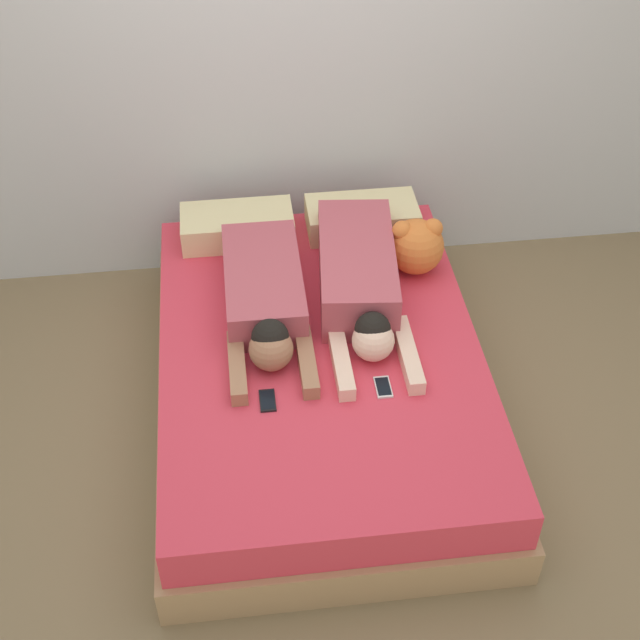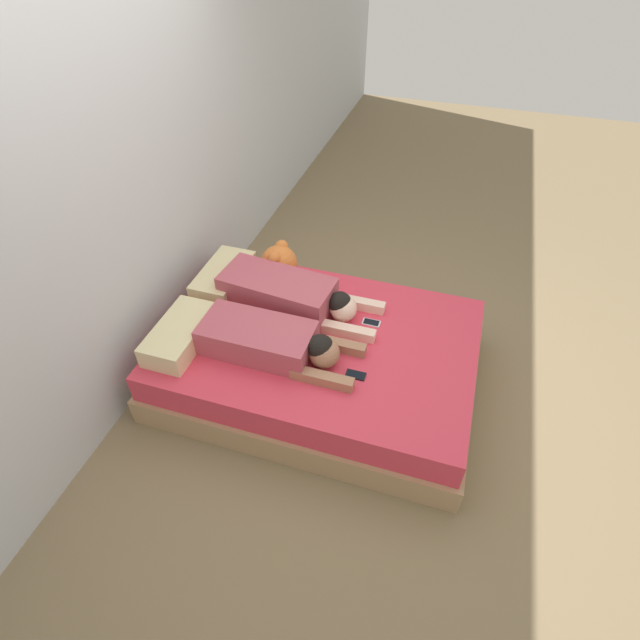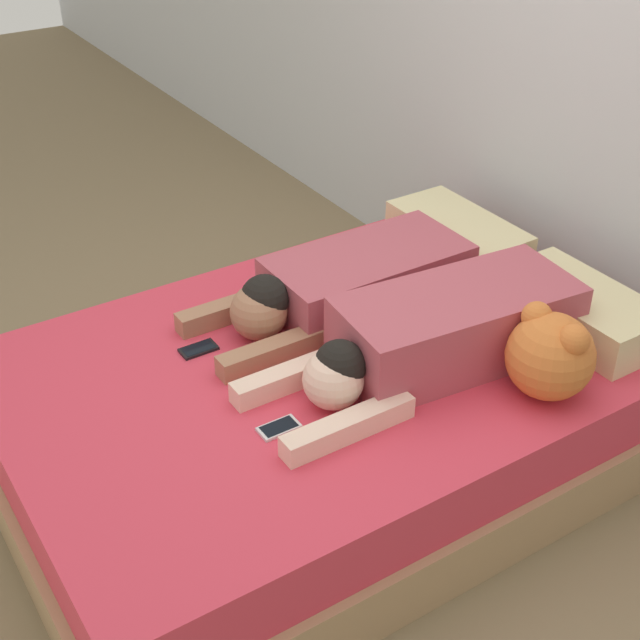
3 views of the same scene
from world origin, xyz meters
name	(u,v)px [view 1 (image 1 of 3)]	position (x,y,z in m)	size (l,w,h in m)	color
ground_plane	(320,407)	(0.00, 0.00, 0.00)	(12.00, 12.00, 0.00)	#7F6B4C
wall_back	(290,37)	(0.00, 1.19, 1.30)	(12.00, 0.06, 2.60)	silver
bed	(320,378)	(0.00, 0.00, 0.20)	(1.47, 2.08, 0.41)	tan
pillow_head_left	(237,226)	(-0.32, 0.84, 0.48)	(0.56, 0.28, 0.15)	beige
pillow_head_right	(362,217)	(0.32, 0.84, 0.48)	(0.56, 0.28, 0.15)	beige
person_left	(265,299)	(-0.22, 0.23, 0.50)	(0.37, 1.02, 0.22)	#B24C59
person_right	(360,281)	(0.22, 0.29, 0.52)	(0.42, 1.13, 0.24)	#B24C59
cell_phone_left	(268,400)	(-0.26, -0.31, 0.41)	(0.07, 0.12, 0.01)	black
cell_phone_right	(383,387)	(0.23, -0.29, 0.41)	(0.07, 0.12, 0.01)	silver
plush_toy	(416,245)	(0.52, 0.48, 0.55)	(0.27, 0.27, 0.28)	orange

